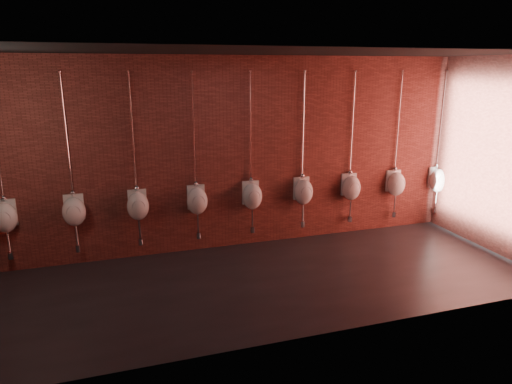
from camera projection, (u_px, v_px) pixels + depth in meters
ground at (251, 283)px, 6.57m from camera, size 8.50×8.50×0.00m
room_shell at (250, 145)px, 6.05m from camera, size 8.54×3.04×3.22m
urinal_1 at (5, 216)px, 6.64m from camera, size 0.34×0.30×2.71m
urinal_2 at (74, 210)px, 6.91m from camera, size 0.34×0.30×2.71m
urinal_3 at (138, 205)px, 7.19m from camera, size 0.34×0.30×2.71m
urinal_4 at (197, 200)px, 7.46m from camera, size 0.34×0.30×2.71m
urinal_5 at (252, 195)px, 7.74m from camera, size 0.34×0.30×2.71m
urinal_6 at (303, 191)px, 8.01m from camera, size 0.34×0.30×2.71m
urinal_7 at (351, 187)px, 8.29m from camera, size 0.34×0.30×2.71m
urinal_8 at (396, 183)px, 8.56m from camera, size 0.34×0.30×2.71m
urinal_9 at (438, 179)px, 8.84m from camera, size 0.34×0.30×2.71m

